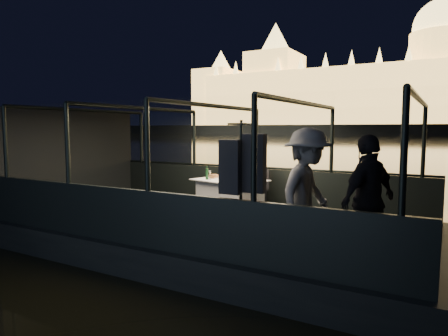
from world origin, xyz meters
The scene contains 28 objects.
river_water centered at (0.00, 80.00, 0.00)m, with size 500.00×500.00×0.00m, color black.
boat_hull centered at (0.00, 0.00, 0.00)m, with size 8.60×4.40×1.00m, color black.
boat_deck centered at (0.00, 0.00, 0.48)m, with size 8.00×4.00×0.04m, color black.
gunwale_port centered at (0.00, 2.00, 0.95)m, with size 8.00×0.08×0.90m, color black.
gunwale_starboard centered at (0.00, -2.00, 0.95)m, with size 8.00×0.08×0.90m, color black.
cabin_glass_port centered at (0.00, 2.00, 2.10)m, with size 8.00×0.02×1.40m, color #99B2B2, non-canonical shape.
cabin_glass_starboard centered at (0.00, -2.00, 2.10)m, with size 8.00×0.02×1.40m, color #99B2B2, non-canonical shape.
cabin_roof_glass centered at (0.00, 0.00, 2.80)m, with size 8.00×4.00×0.02m, color #99B2B2, non-canonical shape.
end_wall_fore centered at (-4.00, 0.00, 1.65)m, with size 0.02×4.00×2.30m, color black, non-canonical shape.
end_wall_aft centered at (4.00, 0.00, 1.65)m, with size 0.02×4.00×2.30m, color black, non-canonical shape.
canopy_ribs centered at (0.00, 0.00, 1.65)m, with size 8.00×4.00×2.30m, color black, non-canonical shape.
embankment centered at (0.00, 210.00, 1.00)m, with size 400.00×140.00×6.00m, color #423D33.
parliament_building centered at (0.00, 175.00, 29.00)m, with size 220.00×32.00×60.00m, color #F2D18C, non-canonical shape.
dining_table_central centered at (-0.06, 0.77, 0.89)m, with size 1.45×1.05×0.77m, color silver.
chair_port_left centered at (-0.36, 1.29, 0.95)m, with size 0.38×0.38×0.82m, color black.
chair_port_right centered at (0.30, 1.32, 0.95)m, with size 0.44×0.44×0.94m, color black.
coat_stand centered at (1.48, -1.75, 1.40)m, with size 0.55×0.44×1.98m, color black, non-canonical shape.
person_woman_coral centered at (0.22, 1.54, 1.25)m, with size 0.48×0.32×1.33m, color #D84E4E.
person_man_maroon centered at (-0.34, 1.63, 1.25)m, with size 0.74×0.57×1.53m, color #441315.
passenger_stripe centered at (2.30, -1.27, 1.35)m, with size 1.21×0.68×1.88m, color silver.
passenger_dark centered at (3.11, -1.16, 1.35)m, with size 1.05×0.44×1.79m, color black.
wine_bottle centered at (-0.49, 0.53, 1.42)m, with size 0.06×0.06×0.30m, color #14381B.
bread_basket centered at (-0.50, 0.82, 1.31)m, with size 0.21×0.21×0.08m, color brown.
amber_candle centered at (0.12, 0.84, 1.31)m, with size 0.06×0.06×0.09m, color yellow.
plate_near centered at (0.27, 0.54, 1.27)m, with size 0.24×0.24×0.01m, color silver.
plate_far centered at (-0.42, 0.86, 1.27)m, with size 0.24×0.24×0.01m, color white.
wine_glass_white centered at (-0.43, 0.54, 1.36)m, with size 0.06×0.06×0.19m, color silver, non-canonical shape.
wine_glass_red centered at (0.16, 0.93, 1.36)m, with size 0.06×0.06×0.18m, color white, non-canonical shape.
Camera 1 is at (4.01, -6.74, 2.35)m, focal length 32.00 mm.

